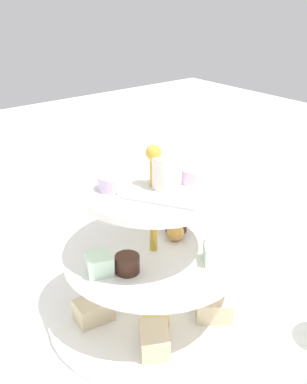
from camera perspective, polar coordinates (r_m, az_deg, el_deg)
ground_plane at (r=0.67m, az=0.00°, el=-14.47°), size 2.40×2.40×0.00m
tiered_serving_stand at (r=0.63m, az=0.05°, el=-9.20°), size 0.29×0.29×0.25m
butter_knife_left at (r=0.89m, az=-11.07°, el=-4.09°), size 0.02×0.17×0.00m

